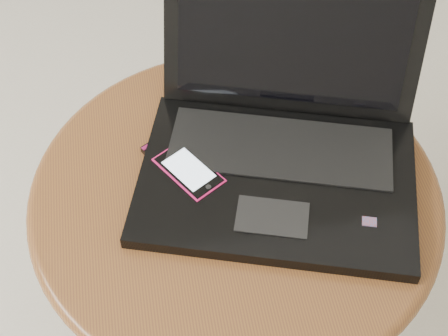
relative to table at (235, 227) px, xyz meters
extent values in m
plane|color=beige|center=(0.02, 0.08, -0.38)|extent=(4.00, 4.00, 0.00)
cylinder|color=#4E2719|center=(0.00, 0.00, -0.37)|extent=(0.35, 0.35, 0.03)
cylinder|color=#4E2719|center=(0.00, 0.00, -0.14)|extent=(0.10, 0.10, 0.43)
cylinder|color=brown|center=(0.00, 0.00, 0.09)|extent=(0.58, 0.58, 0.03)
torus|color=brown|center=(0.00, 0.00, 0.09)|extent=(0.61, 0.61, 0.03)
cube|color=black|center=(0.06, -0.01, 0.11)|extent=(0.47, 0.39, 0.02)
cube|color=black|center=(0.08, 0.05, 0.13)|extent=(0.35, 0.22, 0.00)
cube|color=black|center=(0.04, -0.08, 0.13)|extent=(0.11, 0.09, 0.00)
cube|color=red|center=(0.17, -0.11, 0.13)|extent=(0.02, 0.02, 0.00)
cube|color=black|center=(0.11, 0.16, 0.24)|extent=(0.40, 0.20, 0.23)
cube|color=black|center=(0.11, 0.16, 0.24)|extent=(0.35, 0.17, 0.19)
cube|color=black|center=(-0.07, 0.06, 0.11)|extent=(0.12, 0.14, 0.01)
cube|color=#9E1858|center=(-0.10, 0.10, 0.12)|extent=(0.06, 0.04, 0.00)
cube|color=#EC1D6E|center=(-0.07, 0.03, 0.12)|extent=(0.10, 0.12, 0.01)
cube|color=black|center=(-0.07, 0.03, 0.13)|extent=(0.10, 0.11, 0.00)
cube|color=silver|center=(-0.07, 0.03, 0.13)|extent=(0.08, 0.08, 0.00)
cylinder|color=black|center=(-0.04, -0.01, 0.13)|extent=(0.01, 0.01, 0.00)
camera|label=1|loc=(-0.12, -0.59, 0.88)|focal=53.47mm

